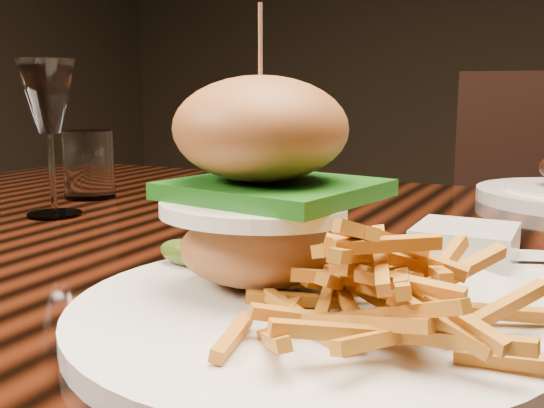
% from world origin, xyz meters
% --- Properties ---
extents(dining_table, '(1.60, 0.90, 0.75)m').
position_xyz_m(dining_table, '(0.00, 0.00, 0.67)').
color(dining_table, black).
rests_on(dining_table, ground).
extents(burger_plate, '(0.32, 0.32, 0.21)m').
position_xyz_m(burger_plate, '(0.04, -0.24, 0.80)').
color(burger_plate, silver).
rests_on(burger_plate, dining_table).
extents(ramekin, '(0.10, 0.10, 0.04)m').
position_xyz_m(ramekin, '(0.11, -0.06, 0.77)').
color(ramekin, silver).
rests_on(ramekin, dining_table).
extents(wine_glass, '(0.07, 0.07, 0.19)m').
position_xyz_m(wine_glass, '(-0.39, -0.04, 0.89)').
color(wine_glass, white).
rests_on(wine_glass, dining_table).
extents(water_tumbler, '(0.07, 0.07, 0.10)m').
position_xyz_m(water_tumbler, '(-0.45, 0.09, 0.80)').
color(water_tumbler, white).
rests_on(water_tumbler, dining_table).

